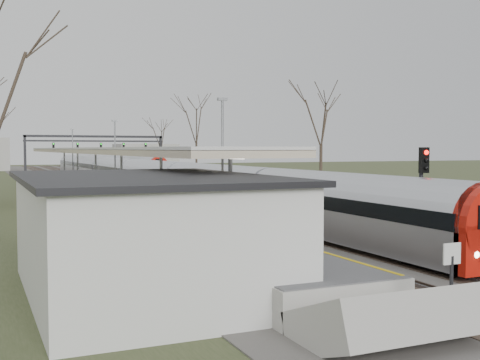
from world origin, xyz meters
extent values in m
cube|color=#474442|center=(0.00, 55.00, 0.05)|extent=(24.00, 160.00, 0.10)
cube|color=#4C3828|center=(-6.00, 55.00, 0.09)|extent=(2.60, 160.00, 0.06)
cube|color=gray|center=(-6.72, 55.00, 0.16)|extent=(0.07, 160.00, 0.12)
cube|color=gray|center=(-5.28, 55.00, 0.16)|extent=(0.07, 160.00, 0.12)
cube|color=#4C3828|center=(-2.50, 55.00, 0.09)|extent=(2.60, 160.00, 0.06)
cube|color=gray|center=(-3.22, 55.00, 0.16)|extent=(0.07, 160.00, 0.12)
cube|color=gray|center=(-1.78, 55.00, 0.16)|extent=(0.07, 160.00, 0.12)
cube|color=#4C3828|center=(1.00, 55.00, 0.09)|extent=(2.60, 160.00, 0.06)
cube|color=gray|center=(0.28, 55.00, 0.16)|extent=(0.07, 160.00, 0.12)
cube|color=gray|center=(1.72, 55.00, 0.16)|extent=(0.07, 160.00, 0.12)
cube|color=#4C3828|center=(4.50, 55.00, 0.09)|extent=(2.60, 160.00, 0.06)
cube|color=gray|center=(3.78, 55.00, 0.16)|extent=(0.07, 160.00, 0.12)
cube|color=gray|center=(5.22, 55.00, 0.16)|extent=(0.07, 160.00, 0.12)
cube|color=#4C3828|center=(8.00, 55.00, 0.09)|extent=(2.60, 160.00, 0.06)
cube|color=gray|center=(7.28, 55.00, 0.16)|extent=(0.07, 160.00, 0.12)
cube|color=gray|center=(8.72, 55.00, 0.16)|extent=(0.07, 160.00, 0.12)
cube|color=#9E9B93|center=(-9.05, 37.50, 0.50)|extent=(3.50, 69.00, 1.00)
cylinder|color=slate|center=(-9.05, 10.00, 2.50)|extent=(0.14, 0.14, 3.00)
cylinder|color=slate|center=(-9.05, 18.00, 2.50)|extent=(0.14, 0.14, 3.00)
cylinder|color=slate|center=(-9.05, 26.00, 2.50)|extent=(0.14, 0.14, 3.00)
cylinder|color=slate|center=(-9.05, 34.00, 2.50)|extent=(0.14, 0.14, 3.00)
cylinder|color=slate|center=(-9.05, 42.00, 2.50)|extent=(0.14, 0.14, 3.00)
cylinder|color=slate|center=(-9.05, 50.00, 2.50)|extent=(0.14, 0.14, 3.00)
cube|color=silver|center=(-9.05, 33.00, 4.05)|extent=(4.10, 50.00, 0.12)
cube|color=beige|center=(-9.05, 33.00, 3.88)|extent=(4.10, 50.00, 0.25)
cube|color=silver|center=(-12.50, 8.00, 1.60)|extent=(6.00, 9.00, 3.20)
cube|color=black|center=(-10.00, 85.00, 3.00)|extent=(0.35, 0.35, 6.00)
cube|color=black|center=(10.50, 85.00, 3.00)|extent=(0.35, 0.35, 6.00)
cube|color=black|center=(0.25, 85.00, 5.90)|extent=(21.00, 0.35, 0.35)
cube|color=black|center=(0.25, 85.00, 5.20)|extent=(21.00, 0.25, 0.25)
cube|color=black|center=(-6.00, 84.80, 4.50)|extent=(0.32, 0.22, 0.85)
sphere|color=#0CFF19|center=(-6.00, 84.66, 4.75)|extent=(0.16, 0.16, 0.16)
cube|color=black|center=(-2.50, 84.80, 4.50)|extent=(0.32, 0.22, 0.85)
sphere|color=#0CFF19|center=(-2.50, 84.66, 4.75)|extent=(0.16, 0.16, 0.16)
cube|color=black|center=(1.00, 84.80, 4.50)|extent=(0.32, 0.22, 0.85)
sphere|color=#0CFF19|center=(1.00, 84.66, 4.75)|extent=(0.16, 0.16, 0.16)
cube|color=black|center=(4.50, 84.80, 4.50)|extent=(0.32, 0.22, 0.85)
sphere|color=#0CFF19|center=(4.50, 84.66, 4.75)|extent=(0.16, 0.16, 0.16)
cube|color=black|center=(8.00, 84.80, 4.50)|extent=(0.32, 0.22, 0.85)
sphere|color=#0CFF19|center=(8.00, 84.66, 4.75)|extent=(0.16, 0.16, 0.16)
cylinder|color=#2D231C|center=(14.00, 42.00, 2.25)|extent=(0.30, 0.30, 4.50)
cube|color=#AAADB5|center=(-2.50, 50.14, 1.10)|extent=(2.55, 90.00, 1.60)
cylinder|color=#AAADB5|center=(-2.50, 50.14, 1.75)|extent=(2.60, 89.70, 2.60)
cube|color=black|center=(-2.50, 50.14, 1.85)|extent=(2.62, 89.40, 0.55)
sphere|color=white|center=(-3.35, 5.04, 0.95)|extent=(0.22, 0.22, 0.22)
cube|color=black|center=(-2.50, 50.14, 0.17)|extent=(1.80, 89.00, 0.35)
cube|color=#AAADB5|center=(4.50, 95.28, 1.10)|extent=(2.55, 60.00, 1.60)
cylinder|color=#AAADB5|center=(4.50, 95.28, 1.75)|extent=(2.60, 59.70, 2.60)
cube|color=black|center=(4.50, 95.28, 1.85)|extent=(2.62, 59.40, 0.55)
cube|color=#B3140A|center=(4.50, 65.38, 1.05)|extent=(2.55, 0.50, 1.50)
cylinder|color=#B3140A|center=(4.50, 65.43, 1.75)|extent=(2.60, 0.60, 2.60)
cube|color=black|center=(4.50, 65.16, 2.05)|extent=(1.70, 0.12, 0.70)
sphere|color=white|center=(3.65, 65.18, 0.95)|extent=(0.22, 0.22, 0.22)
sphere|color=white|center=(5.35, 65.18, 0.95)|extent=(0.22, 0.22, 0.22)
cube|color=black|center=(4.50, 95.28, 0.17)|extent=(1.80, 59.00, 0.35)
imported|color=navy|center=(-9.39, 10.89, 1.87)|extent=(0.64, 0.75, 1.73)
cylinder|color=black|center=(-0.75, 10.47, 2.00)|extent=(0.16, 0.16, 4.00)
cube|color=black|center=(-0.75, 10.32, 3.60)|extent=(0.35, 0.22, 1.00)
sphere|color=#FF0C05|center=(-0.75, 10.19, 3.90)|extent=(0.18, 0.18, 0.18)
camera|label=1|loc=(-16.70, -8.12, 4.05)|focal=45.00mm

